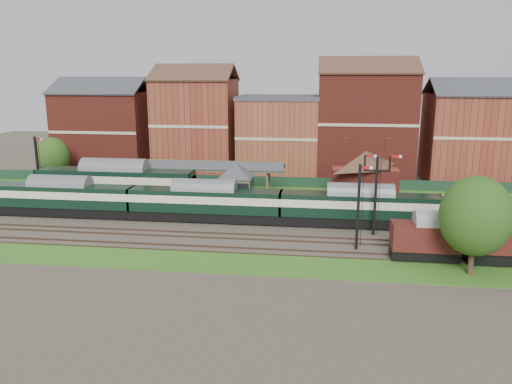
# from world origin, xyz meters

# --- Properties ---
(ground) EXTENTS (160.00, 160.00, 0.00)m
(ground) POSITION_xyz_m (0.00, 0.00, 0.00)
(ground) COLOR #473D33
(ground) RESTS_ON ground
(grass_back) EXTENTS (90.00, 4.50, 0.06)m
(grass_back) POSITION_xyz_m (0.00, 16.00, 0.03)
(grass_back) COLOR #2D6619
(grass_back) RESTS_ON ground
(grass_front) EXTENTS (90.00, 5.00, 0.06)m
(grass_front) POSITION_xyz_m (0.00, -12.00, 0.03)
(grass_front) COLOR #2D6619
(grass_front) RESTS_ON ground
(fence) EXTENTS (90.00, 0.12, 1.50)m
(fence) POSITION_xyz_m (0.00, 18.00, 0.75)
(fence) COLOR #193823
(fence) RESTS_ON ground
(platform) EXTENTS (55.00, 3.40, 1.00)m
(platform) POSITION_xyz_m (-5.00, 9.75, 0.50)
(platform) COLOR #2D2D2D
(platform) RESTS_ON ground
(signal_box) EXTENTS (5.40, 5.40, 6.00)m
(signal_box) POSITION_xyz_m (-3.00, 3.25, 3.19)
(signal_box) COLOR #637553
(signal_box) RESTS_ON ground
(brick_hut) EXTENTS (3.20, 2.64, 2.94)m
(brick_hut) POSITION_xyz_m (5.00, 3.25, 1.20)
(brick_hut) COLOR maroon
(brick_hut) RESTS_ON ground
(station_building) EXTENTS (8.10, 8.10, 5.90)m
(station_building) POSITION_xyz_m (12.00, 9.75, 3.96)
(station_building) COLOR maroon
(station_building) RESTS_ON platform
(canopy) EXTENTS (26.00, 3.89, 4.08)m
(canopy) POSITION_xyz_m (-11.00, 9.75, 4.58)
(canopy) COLOR brown
(canopy) RESTS_ON platform
(semaphore_bracket) EXTENTS (3.60, 0.25, 8.18)m
(semaphore_bracket) POSITION_xyz_m (12.04, -2.50, 4.63)
(semaphore_bracket) COLOR black
(semaphore_bracket) RESTS_ON ground
(semaphore_platform_end) EXTENTS (1.23, 0.25, 8.00)m
(semaphore_platform_end) POSITION_xyz_m (-29.98, 8.00, 4.16)
(semaphore_platform_end) COLOR black
(semaphore_platform_end) RESTS_ON ground
(semaphore_siding) EXTENTS (1.23, 0.25, 8.00)m
(semaphore_siding) POSITION_xyz_m (10.02, -7.00, 4.16)
(semaphore_siding) COLOR black
(semaphore_siding) RESTS_ON ground
(town_backdrop) EXTENTS (69.00, 10.00, 16.00)m
(town_backdrop) POSITION_xyz_m (-0.18, 25.00, 7.00)
(town_backdrop) COLOR maroon
(town_backdrop) RESTS_ON ground
(dmu_train) EXTENTS (50.00, 2.63, 3.84)m
(dmu_train) POSITION_xyz_m (-5.95, 0.00, 2.26)
(dmu_train) COLOR black
(dmu_train) RESTS_ON ground
(platform_railcar) EXTENTS (19.89, 3.13, 4.58)m
(platform_railcar) POSITION_xyz_m (-18.85, 6.50, 2.66)
(platform_railcar) COLOR black
(platform_railcar) RESTS_ON ground
(goods_van_a) EXTENTS (5.66, 2.45, 3.43)m
(goods_van_a) POSITION_xyz_m (15.63, -9.00, 1.96)
(goods_van_a) COLOR black
(goods_van_a) RESTS_ON ground
(goods_van_b) EXTENTS (6.78, 2.94, 4.11)m
(goods_van_b) POSITION_xyz_m (22.48, -9.00, 2.32)
(goods_van_b) COLOR black
(goods_van_b) RESTS_ON ground
(tree_far) EXTENTS (5.59, 5.59, 8.16)m
(tree_far) POSITION_xyz_m (18.73, -11.98, 4.93)
(tree_far) COLOR #382619
(tree_far) RESTS_ON ground
(tree_back) EXTENTS (4.77, 4.77, 6.97)m
(tree_back) POSITION_xyz_m (-31.94, 15.34, 4.21)
(tree_back) COLOR #382619
(tree_back) RESTS_ON ground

